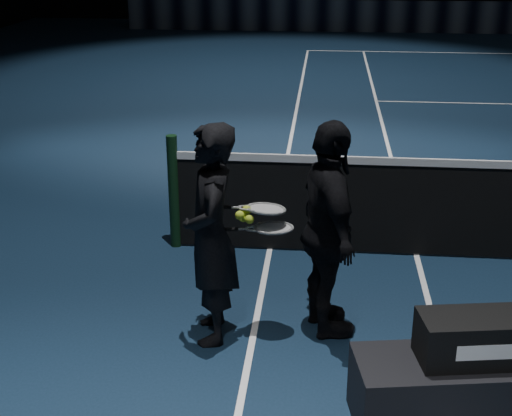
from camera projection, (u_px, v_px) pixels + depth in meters
The scene contains 10 objects.
net_post_left at pixel (174, 192), 6.69m from camera, with size 0.10×0.10×1.10m, color black.
sponsor_backdrop at pixel (503, 18), 20.49m from camera, with size 22.00×0.15×0.90m, color black.
player_bench at pixel (473, 389), 4.38m from camera, with size 1.47×0.49×0.44m, color black.
racket_bag at pixel (480, 338), 4.24m from camera, with size 0.73×0.31×0.29m, color black.
bag_signature at pixel (486, 353), 4.09m from camera, with size 0.34×0.00×0.10m, color white.
player_a at pixel (211, 235), 5.08m from camera, with size 0.60×0.39×1.64m, color black.
player_b at pixel (329, 231), 5.15m from camera, with size 0.96×0.40×1.64m, color black.
racket_lower at pixel (274, 228), 5.10m from camera, with size 0.68×0.22×0.03m, color black, non-canonical shape.
racket_upper at pixel (266, 209), 5.08m from camera, with size 0.68×0.22×0.03m, color black, non-canonical shape.
tennis_balls at pixel (246, 216), 5.05m from camera, with size 0.12×0.10×0.12m, color gold, non-canonical shape.
Camera 1 is at (-5.02, -6.17, 2.86)m, focal length 50.00 mm.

